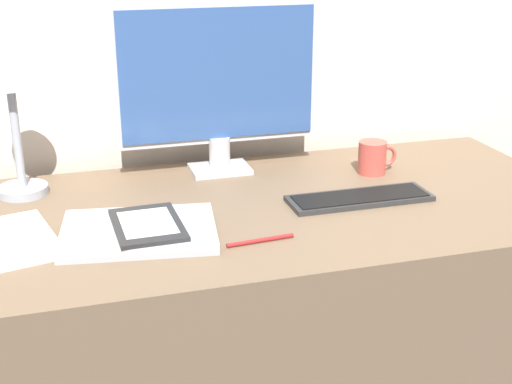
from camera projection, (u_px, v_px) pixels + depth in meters
The scene contains 8 objects.
desk at pixel (280, 341), 1.76m from camera, with size 1.43×0.71×0.74m.
monitor at pixel (218, 83), 1.76m from camera, with size 0.52×0.11×0.43m.
keyboard at pixel (360, 198), 1.64m from camera, with size 0.34×0.11×0.01m.
laptop at pixel (139, 232), 1.45m from camera, with size 0.34×0.26×0.02m.
ereader at pixel (148, 225), 1.44m from camera, with size 0.14×0.20×0.01m.
desk_lamp at pixel (13, 108), 1.61m from camera, with size 0.12×0.12×0.32m.
coffee_mug at pixel (373, 157), 1.82m from camera, with size 0.10×0.07×0.08m.
pen at pixel (260, 240), 1.43m from camera, with size 0.14×0.02×0.01m.
Camera 1 is at (-0.49, -1.29, 1.34)m, focal length 50.00 mm.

